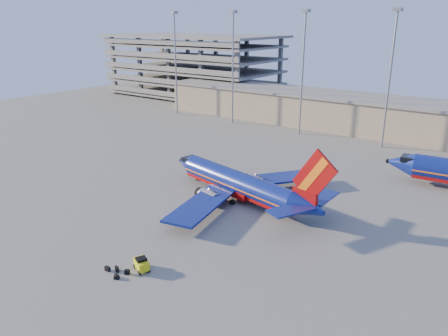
{
  "coord_description": "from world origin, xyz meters",
  "views": [
    {
      "loc": [
        41.82,
        -48.23,
        26.35
      ],
      "look_at": [
        2.76,
        4.62,
        4.0
      ],
      "focal_mm": 35.0,
      "sensor_mm": 36.0,
      "label": 1
    }
  ],
  "objects": [
    {
      "name": "luggage_pile",
      "position": [
        7.77,
        -21.84,
        0.24
      ],
      "size": [
        2.91,
        1.91,
        0.53
      ],
      "color": "black",
      "rests_on": "ground"
    },
    {
      "name": "terminal_building",
      "position": [
        10.0,
        58.0,
        4.32
      ],
      "size": [
        122.0,
        16.0,
        8.5
      ],
      "color": "gray",
      "rests_on": "ground"
    },
    {
      "name": "ground",
      "position": [
        0.0,
        0.0,
        0.0
      ],
      "size": [
        220.0,
        220.0,
        0.0
      ],
      "primitive_type": "plane",
      "color": "slate",
      "rests_on": "ground"
    },
    {
      "name": "parking_garage",
      "position": [
        -62.0,
        74.05,
        11.73
      ],
      "size": [
        62.0,
        32.0,
        21.4
      ],
      "color": "slate",
      "rests_on": "ground"
    },
    {
      "name": "light_mast_row",
      "position": [
        5.0,
        46.0,
        17.55
      ],
      "size": [
        101.6,
        1.6,
        28.65
      ],
      "color": "gray",
      "rests_on": "ground"
    },
    {
      "name": "aircraft_main",
      "position": [
        6.82,
        3.64,
        2.38
      ],
      "size": [
        32.54,
        30.97,
        11.15
      ],
      "rotation": [
        0.0,
        0.0,
        -0.21
      ],
      "color": "navy",
      "rests_on": "ground"
    },
    {
      "name": "baggage_tug",
      "position": [
        9.36,
        -19.68,
        0.79
      ],
      "size": [
        2.44,
        2.01,
        1.51
      ],
      "rotation": [
        0.0,
        0.0,
        -0.41
      ],
      "color": "yellow",
      "rests_on": "ground"
    }
  ]
}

